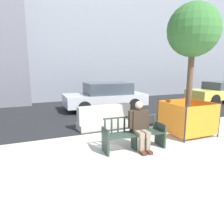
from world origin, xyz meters
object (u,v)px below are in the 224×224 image
object	(u,v)px
street_tree	(193,31)
construction_fence	(187,117)
car_taxi_near	(222,92)
car_sedan_mid	(106,96)
street_bench	(134,135)
jersey_barrier_centre	(104,119)
seated_person	(140,125)

from	to	relation	value
street_tree	construction_fence	world-z (taller)	street_tree
car_taxi_near	car_sedan_mid	bearing A→B (deg)	174.90
street_bench	jersey_barrier_centre	bearing A→B (deg)	88.81
car_taxi_near	car_sedan_mid	world-z (taller)	car_sedan_mid
street_tree	car_sedan_mid	bearing A→B (deg)	100.46
street_tree	car_sedan_mid	distance (m)	5.67
street_tree	car_sedan_mid	xyz separation A→B (m)	(-0.92, 4.98, -2.56)
jersey_barrier_centre	car_taxi_near	world-z (taller)	car_taxi_near
jersey_barrier_centre	car_sedan_mid	size ratio (longest dim) A/B	0.48
car_taxi_near	street_bench	bearing A→B (deg)	-151.93
seated_person	street_tree	size ratio (longest dim) A/B	0.32
jersey_barrier_centre	construction_fence	bearing A→B (deg)	-37.96
street_tree	car_sedan_mid	world-z (taller)	street_tree
car_sedan_mid	car_taxi_near	bearing A→B (deg)	-5.10
construction_fence	street_bench	bearing A→B (deg)	-167.45
street_bench	seated_person	xyz separation A→B (m)	(0.14, -0.07, 0.29)
jersey_barrier_centre	car_sedan_mid	xyz separation A→B (m)	(1.34, 3.22, 0.37)
seated_person	street_bench	bearing A→B (deg)	155.23
seated_person	car_taxi_near	distance (m)	10.13
car_sedan_mid	street_tree	bearing A→B (deg)	-79.54
seated_person	car_sedan_mid	world-z (taller)	car_sedan_mid
construction_fence	car_taxi_near	size ratio (longest dim) A/B	0.32
street_bench	street_tree	distance (m)	3.72
car_taxi_near	construction_fence	bearing A→B (deg)	-147.38
street_bench	street_tree	world-z (taller)	street_tree
seated_person	car_sedan_mid	bearing A→B (deg)	77.39
street_tree	car_taxi_near	xyz separation A→B (m)	(6.71, 4.30, -2.61)
seated_person	car_taxi_near	bearing A→B (deg)	28.78
street_bench	seated_person	bearing A→B (deg)	-24.77
street_bench	jersey_barrier_centre	distance (m)	2.28
street_bench	seated_person	size ratio (longest dim) A/B	1.31
street_bench	street_tree	size ratio (longest dim) A/B	0.42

